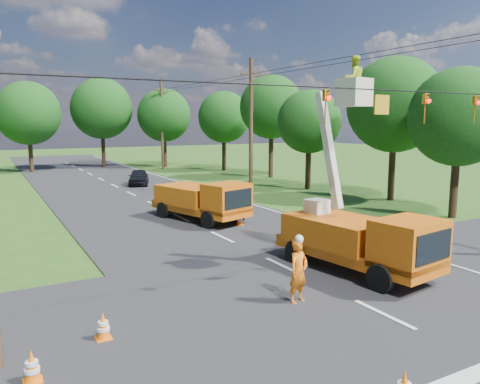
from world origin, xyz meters
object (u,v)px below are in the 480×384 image
ground_worker (298,271)px  bucket_truck (359,229)px  tree_far_a (28,113)px  second_truck (203,200)px  traffic_cone_7 (238,200)px  tree_right_e (224,117)px  pole_right_far (162,124)px  tree_far_c (164,115)px  tree_right_a (459,117)px  traffic_cone_2 (284,235)px  traffic_cone_3 (240,219)px  tree_right_d (271,107)px  pole_right_mid (251,125)px  distant_car (139,177)px  tree_far_b (102,109)px  traffic_cone_5 (32,367)px  tree_right_b (395,105)px  tree_right_c (309,122)px  traffic_cone_4 (103,326)px

ground_worker → bucket_truck: bearing=5.3°
tree_far_a → second_truck: bearing=-79.5°
ground_worker → traffic_cone_7: bearing=53.1°
traffic_cone_7 → tree_right_e: size_ratio=0.08×
pole_right_far → tree_far_c: 2.43m
tree_right_a → second_truck: bearing=155.2°
traffic_cone_2 → tree_right_e: size_ratio=0.08×
traffic_cone_3 → tree_far_a: size_ratio=0.07×
second_truck → tree_right_d: 21.36m
traffic_cone_2 → pole_right_far: 35.13m
pole_right_mid → bucket_truck: bearing=-109.0°
tree_right_e → tree_far_a: bearing=156.9°
traffic_cone_3 → pole_right_far: bearing=77.8°
second_truck → pole_right_mid: 11.89m
distant_car → traffic_cone_7: distant_car is taller
traffic_cone_3 → tree_far_b: (1.01, 35.09, 6.45)m
traffic_cone_5 → tree_right_d: bearing=49.8°
tree_right_b → traffic_cone_2: bearing=-154.6°
ground_worker → traffic_cone_2: bearing=44.7°
second_truck → tree_far_b: bearing=69.5°
tree_right_c → traffic_cone_4: bearing=-137.4°
tree_far_a → pole_right_far: bearing=-12.5°
traffic_cone_7 → tree_right_d: size_ratio=0.07×
tree_right_a → tree_right_b: bearing=76.0°
tree_right_d → traffic_cone_4: bearing=-129.4°
ground_worker → traffic_cone_5: bearing=172.4°
traffic_cone_4 → pole_right_mid: size_ratio=0.07×
bucket_truck → traffic_cone_7: bucket_truck is taller
traffic_cone_2 → traffic_cone_5: size_ratio=1.00×
tree_right_a → tree_right_d: bearing=86.5°
second_truck → traffic_cone_2: second_truck is taller
bucket_truck → traffic_cone_3: 8.78m
tree_right_a → traffic_cone_5: bearing=-162.7°
tree_right_a → tree_far_c: bearing=96.3°
tree_right_a → traffic_cone_4: bearing=-164.5°
pole_right_mid → tree_far_c: bearing=87.4°
tree_right_d → second_truck: bearing=-132.8°
ground_worker → traffic_cone_7: (6.14, 15.01, -0.60)m
bucket_truck → tree_right_b: tree_right_b is taller
traffic_cone_3 → traffic_cone_7: bearing=62.4°
distant_car → pole_right_mid: size_ratio=0.40×
tree_far_c → traffic_cone_2: bearing=-101.8°
traffic_cone_5 → tree_right_a: 23.98m
traffic_cone_7 → tree_right_d: 16.99m
second_truck → pole_right_mid: bearing=29.8°
distant_car → pole_right_far: pole_right_far is taller
bucket_truck → tree_right_b: (12.98, 10.78, 4.85)m
pole_right_far → tree_right_d: size_ratio=1.03×
distant_car → traffic_cone_3: size_ratio=5.58×
pole_right_far → tree_right_a: (5.00, -34.00, 0.46)m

